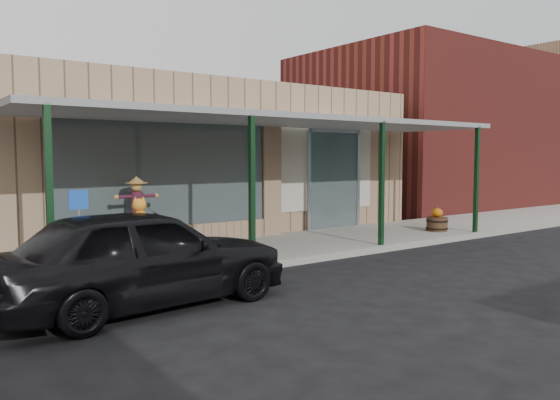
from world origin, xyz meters
TOP-DOWN VIEW (x-y plane):
  - ground at (0.00, 0.00)m, footprint 120.00×120.00m
  - sidewalk at (0.00, 3.60)m, footprint 40.00×3.20m
  - storefront at (-0.00, 8.16)m, footprint 12.00×6.25m
  - awning at (0.00, 3.56)m, footprint 12.00×3.00m
  - block_buildings_near at (2.01, 9.20)m, footprint 61.00×8.00m
  - barrel_scarecrow at (-3.18, 4.51)m, footprint 1.00×0.69m
  - barrel_pumpkin at (4.85, 2.92)m, footprint 0.68×0.68m
  - handicap_sign at (-5.00, 2.40)m, footprint 0.32×0.04m
  - parked_sedan at (-4.53, 0.92)m, footprint 4.52×2.10m

SIDE VIEW (x-z plane):
  - ground at x=0.00m, z-range 0.00..0.00m
  - sidewalk at x=0.00m, z-range 0.00..0.15m
  - barrel_pumpkin at x=4.85m, z-range 0.05..0.73m
  - barrel_scarecrow at x=-3.18m, z-range -0.12..1.53m
  - parked_sedan at x=-4.53m, z-range -0.03..1.54m
  - handicap_sign at x=-5.00m, z-range 0.37..1.89m
  - storefront at x=0.00m, z-range -0.01..4.19m
  - awning at x=0.00m, z-range 1.49..4.53m
  - block_buildings_near at x=2.01m, z-range -0.23..7.77m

